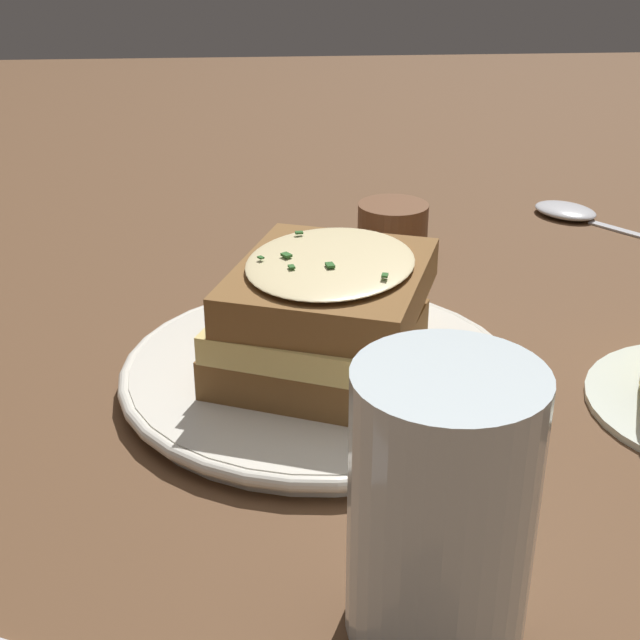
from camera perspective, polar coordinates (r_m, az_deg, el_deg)
ground_plane at (r=0.52m, az=1.40°, el=-4.98°), size 2.40×2.40×0.00m
dinner_plate at (r=0.53m, az=-0.00°, el=-3.36°), size 0.23×0.23×0.01m
sandwich at (r=0.51m, az=0.29°, el=0.49°), size 0.15×0.15×0.07m
water_glass at (r=0.34m, az=7.78°, el=-11.75°), size 0.07×0.07×0.11m
spoon at (r=0.83m, az=15.98°, el=6.57°), size 0.15×0.12×0.01m
condiment_pot at (r=0.72m, az=4.66°, el=5.79°), size 0.06×0.06×0.04m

